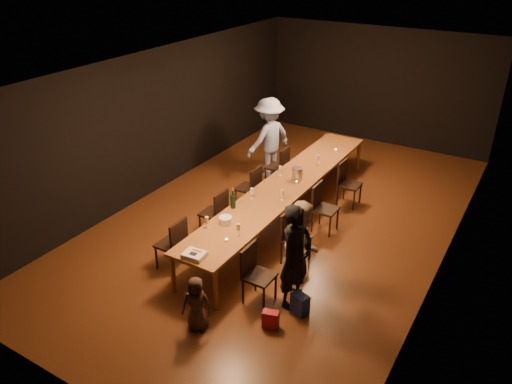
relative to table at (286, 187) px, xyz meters
The scene contains 30 objects.
ground 0.70m from the table, ahead, with size 10.00×10.00×0.00m, color #4E2913.
room_shell 1.38m from the table, ahead, with size 6.04×10.04×3.02m.
table is the anchor object (origin of this frame).
chair_right_0 2.56m from the table, 70.50° to the right, with size 0.42×0.42×0.93m, color black, non-canonical shape.
chair_right_1 1.49m from the table, 54.69° to the right, with size 0.42×0.42×0.93m, color black, non-canonical shape.
chair_right_2 0.88m from the table, ahead, with size 0.42×0.42×0.93m, color black, non-canonical shape.
chair_right_3 1.49m from the table, 54.69° to the left, with size 0.42×0.42×0.93m, color black, non-canonical shape.
chair_left_0 2.56m from the table, 109.50° to the right, with size 0.42×0.42×0.93m, color black, non-canonical shape.
chair_left_1 1.49m from the table, 125.31° to the right, with size 0.42×0.42×0.93m, color black, non-canonical shape.
chair_left_2 0.88m from the table, behind, with size 0.42×0.42×0.93m, color black, non-canonical shape.
chair_left_3 1.49m from the table, 125.31° to the left, with size 0.42×0.42×0.93m, color black, non-canonical shape.
woman_birthday 2.54m from the table, 58.67° to the right, with size 0.61×0.40×1.66m, color black.
woman_tan 1.98m from the table, 54.41° to the right, with size 0.70×0.54×1.44m, color #C6A994.
man_blue 2.06m from the table, 128.81° to the left, with size 1.19×0.68×1.84m, color #91A9E1.
child 3.40m from the table, 83.08° to the right, with size 0.42×0.27×0.85m, color #392920.
gift_bag_red 3.14m from the table, 65.55° to the right, with size 0.23×0.13×0.27m, color red.
gift_bag_blue 2.82m from the table, 57.22° to the right, with size 0.26×0.17×0.32m, color #243D9C.
birthday_cake 2.83m from the table, 90.18° to the right, with size 0.34×0.28×0.08m.
plate_stack 1.81m from the table, 95.07° to the right, with size 0.22×0.22×0.12m, color white.
champagne_bottle 1.35m from the table, 105.25° to the right, with size 0.09×0.09×0.38m, color black, non-canonical shape.
ice_bucket 0.38m from the table, 78.18° to the left, with size 0.21×0.21×0.23m, color #A5A4A9.
wineglass_0 2.10m from the table, 99.16° to the right, with size 0.06×0.06×0.21m, color beige, non-canonical shape.
wineglass_1 2.00m from the table, 83.81° to the right, with size 0.06×0.06×0.21m, color beige, non-canonical shape.
wineglass_2 0.88m from the table, 106.62° to the right, with size 0.06×0.06×0.21m, color silver, non-canonical shape.
wineglass_3 0.66m from the table, 67.70° to the right, with size 0.06×0.06×0.21m, color beige, non-canonical shape.
wineglass_4 0.43m from the table, 133.56° to the left, with size 0.06×0.06×0.21m, color silver, non-canonical shape.
wineglass_5 1.19m from the table, 84.08° to the left, with size 0.06×0.06×0.21m, color silver, non-canonical shape.
tealight_near 2.23m from the table, 86.15° to the right, with size 0.05×0.05×0.03m, color #B2B7B2.
tealight_mid 0.24m from the table, 48.59° to the left, with size 0.05×0.05×0.03m, color #B2B7B2.
tealight_far 2.06m from the table, 85.82° to the left, with size 0.05×0.05×0.03m, color #B2B7B2.
Camera 1 is at (3.92, -7.58, 4.96)m, focal length 35.00 mm.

